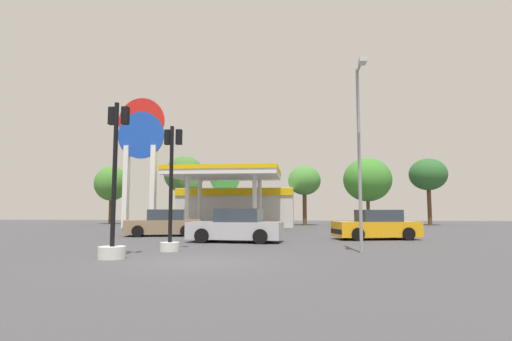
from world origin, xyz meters
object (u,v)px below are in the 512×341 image
at_px(tree_5, 428,175).
at_px(corner_streetlamp, 360,139).
at_px(tree_1, 184,175).
at_px(car_2, 376,226).
at_px(traffic_signal_0, 171,205).
at_px(car_0, 236,227).
at_px(tree_3, 304,181).
at_px(tree_2, 225,180).
at_px(traffic_signal_1, 114,212).
at_px(station_pole_sign, 141,146).
at_px(tree_0, 111,184).
at_px(tree_4, 367,180).
at_px(car_1, 164,224).

height_order(tree_5, corner_streetlamp, corner_streetlamp).
height_order(tree_1, corner_streetlamp, tree_1).
height_order(car_2, traffic_signal_0, traffic_signal_0).
relative_size(car_0, tree_3, 0.79).
height_order(car_2, tree_2, tree_2).
xyz_separation_m(traffic_signal_1, tree_3, (6.46, 27.27, 2.86)).
bearing_deg(tree_2, tree_1, 175.96).
xyz_separation_m(tree_1, tree_3, (11.93, 0.36, -0.71)).
xyz_separation_m(station_pole_sign, car_0, (10.04, -13.07, -6.10)).
bearing_deg(tree_0, traffic_signal_1, -64.14).
relative_size(tree_4, tree_5, 1.01).
bearing_deg(tree_0, station_pole_sign, -53.18).
bearing_deg(tree_0, corner_streetlamp, -50.53).
bearing_deg(tree_2, tree_3, 4.82).
xyz_separation_m(traffic_signal_1, tree_2, (-1.29, 26.62, 3.01)).
relative_size(station_pole_sign, tree_5, 1.67).
bearing_deg(station_pole_sign, car_0, -52.48).
bearing_deg(car_0, traffic_signal_1, -113.12).
xyz_separation_m(traffic_signal_1, tree_4, (12.65, 28.24, 3.00)).
height_order(tree_3, tree_4, tree_4).
bearing_deg(tree_0, tree_1, -13.01).
bearing_deg(traffic_signal_0, car_1, 110.21).
xyz_separation_m(station_pole_sign, tree_2, (5.89, 6.85, -2.36)).
distance_m(car_2, tree_2, 21.05).
xyz_separation_m(station_pole_sign, tree_0, (-6.82, 9.11, -2.54)).
height_order(station_pole_sign, traffic_signal_0, station_pole_sign).
bearing_deg(traffic_signal_1, station_pole_sign, 109.95).
bearing_deg(car_2, car_0, -160.85).
xyz_separation_m(car_2, tree_5, (8.80, 19.48, 4.23)).
xyz_separation_m(car_0, car_2, (6.88, 2.39, -0.03)).
height_order(traffic_signal_0, traffic_signal_1, traffic_signal_1).
bearing_deg(tree_0, car_2, -39.81).
height_order(station_pole_sign, corner_streetlamp, station_pole_sign).
bearing_deg(tree_2, traffic_signal_1, -87.23).
relative_size(traffic_signal_0, tree_5, 0.71).
bearing_deg(tree_3, car_0, -99.93).
distance_m(car_2, tree_0, 31.12).
xyz_separation_m(car_1, tree_5, (20.50, 17.94, 4.22)).
bearing_deg(station_pole_sign, tree_3, 28.80).
relative_size(car_0, traffic_signal_1, 0.92).
bearing_deg(traffic_signal_1, tree_2, 92.77).
bearing_deg(tree_0, traffic_signal_0, -60.36).
bearing_deg(tree_4, car_2, -98.63).
height_order(car_1, car_2, car_1).
bearing_deg(tree_5, traffic_signal_0, -123.72).
height_order(station_pole_sign, tree_1, station_pole_sign).
bearing_deg(car_1, tree_3, 63.17).
relative_size(tree_0, tree_5, 0.94).
bearing_deg(tree_1, tree_4, 4.18).
bearing_deg(car_1, traffic_signal_0, -69.79).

